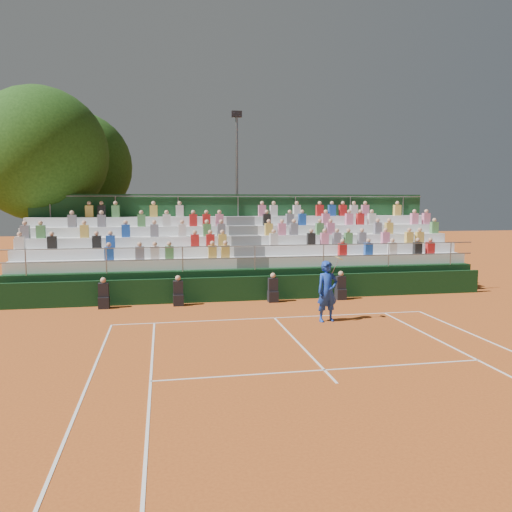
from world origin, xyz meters
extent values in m
plane|color=#BC561F|center=(0.00, 0.00, 0.00)|extent=(90.00, 90.00, 0.00)
cube|color=white|center=(0.00, 0.00, 0.01)|extent=(11.00, 0.06, 0.01)
cube|color=white|center=(0.00, -3.20, 0.01)|extent=(0.06, 6.40, 0.01)
cube|color=white|center=(0.00, -5.49, 0.01)|extent=(8.22, 0.06, 0.01)
cube|color=black|center=(0.00, 3.20, 0.50)|extent=(20.00, 0.15, 1.00)
cube|color=black|center=(-6.03, 2.75, 0.22)|extent=(0.40, 0.40, 0.44)
cube|color=black|center=(-6.03, 2.75, 0.70)|extent=(0.38, 0.25, 0.55)
sphere|color=tan|center=(-6.03, 2.75, 1.08)|extent=(0.22, 0.22, 0.22)
cube|color=black|center=(-3.23, 2.75, 0.22)|extent=(0.40, 0.40, 0.44)
cube|color=black|center=(-3.23, 2.75, 0.70)|extent=(0.38, 0.25, 0.55)
sphere|color=tan|center=(-3.23, 2.75, 1.08)|extent=(0.22, 0.22, 0.22)
cube|color=black|center=(0.56, 2.75, 0.22)|extent=(0.40, 0.40, 0.44)
cube|color=black|center=(0.56, 2.75, 0.70)|extent=(0.38, 0.25, 0.55)
sphere|color=tan|center=(0.56, 2.75, 1.08)|extent=(0.22, 0.22, 0.22)
cube|color=black|center=(3.43, 2.75, 0.22)|extent=(0.40, 0.40, 0.44)
cube|color=black|center=(3.43, 2.75, 0.70)|extent=(0.38, 0.25, 0.55)
sphere|color=tan|center=(3.43, 2.75, 1.08)|extent=(0.22, 0.22, 0.22)
cube|color=black|center=(0.00, 6.30, 0.60)|extent=(20.00, 5.20, 1.20)
cube|color=white|center=(-5.35, 4.62, 1.41)|extent=(9.30, 0.85, 0.42)
cube|color=white|center=(5.35, 4.62, 1.41)|extent=(9.30, 0.85, 0.42)
cube|color=slate|center=(0.00, 4.62, 1.41)|extent=(1.40, 0.85, 0.42)
cube|color=white|center=(-5.35, 5.47, 1.83)|extent=(9.30, 0.85, 0.42)
cube|color=white|center=(5.35, 5.47, 1.83)|extent=(9.30, 0.85, 0.42)
cube|color=slate|center=(0.00, 5.47, 1.83)|extent=(1.40, 0.85, 0.42)
cube|color=white|center=(-5.35, 6.33, 2.25)|extent=(9.30, 0.85, 0.42)
cube|color=white|center=(5.35, 6.33, 2.25)|extent=(9.30, 0.85, 0.42)
cube|color=slate|center=(0.00, 6.33, 2.25)|extent=(1.40, 0.85, 0.42)
cube|color=white|center=(-5.35, 7.17, 2.67)|extent=(9.30, 0.85, 0.42)
cube|color=white|center=(5.35, 7.17, 2.67)|extent=(9.30, 0.85, 0.42)
cube|color=slate|center=(0.00, 7.17, 2.67)|extent=(1.40, 0.85, 0.42)
cube|color=white|center=(-5.35, 8.03, 3.09)|extent=(9.30, 0.85, 0.42)
cube|color=white|center=(5.35, 8.03, 3.09)|extent=(9.30, 0.85, 0.42)
cube|color=slate|center=(0.00, 8.03, 3.09)|extent=(1.40, 0.85, 0.42)
cube|color=#1A4323|center=(0.00, 8.55, 2.20)|extent=(20.00, 0.12, 4.40)
cylinder|color=gray|center=(0.00, 3.75, 2.20)|extent=(20.00, 0.05, 0.05)
cylinder|color=gray|center=(0.00, 8.45, 4.30)|extent=(20.00, 0.05, 0.05)
cube|color=#1E4CB2|center=(-5.96, 4.47, 1.90)|extent=(0.36, 0.24, 0.56)
cube|color=slate|center=(-4.73, 4.47, 1.90)|extent=(0.36, 0.24, 0.56)
cube|color=silver|center=(-4.11, 4.47, 1.90)|extent=(0.36, 0.24, 0.56)
cube|color=#4C8C4C|center=(-3.52, 4.47, 1.90)|extent=(0.36, 0.24, 0.56)
cube|color=gold|center=(-1.71, 4.47, 1.90)|extent=(0.36, 0.24, 0.56)
cube|color=gold|center=(-1.15, 4.47, 1.90)|extent=(0.36, 0.24, 0.56)
cube|color=silver|center=(-9.59, 5.32, 2.32)|extent=(0.36, 0.24, 0.56)
cube|color=black|center=(-8.33, 5.32, 2.32)|extent=(0.36, 0.24, 0.56)
cube|color=black|center=(-6.54, 5.32, 2.32)|extent=(0.36, 0.24, 0.56)
cube|color=#1E4CB2|center=(-5.97, 5.32, 2.32)|extent=(0.36, 0.24, 0.56)
cube|color=red|center=(-2.39, 5.32, 2.32)|extent=(0.36, 0.24, 0.56)
cube|color=red|center=(-1.72, 5.32, 2.32)|extent=(0.36, 0.24, 0.56)
cube|color=gold|center=(-1.18, 5.32, 2.32)|extent=(0.36, 0.24, 0.56)
cube|color=slate|center=(-9.58, 6.17, 2.74)|extent=(0.36, 0.24, 0.56)
cube|color=#4C8C4C|center=(-8.95, 6.17, 2.74)|extent=(0.36, 0.24, 0.56)
cube|color=gold|center=(-7.15, 6.17, 2.74)|extent=(0.36, 0.24, 0.56)
cube|color=#1E4CB2|center=(-5.39, 6.17, 2.74)|extent=(0.36, 0.24, 0.56)
cube|color=slate|center=(-4.14, 6.17, 2.74)|extent=(0.36, 0.24, 0.56)
cube|color=silver|center=(-2.91, 6.17, 2.74)|extent=(0.36, 0.24, 0.56)
cube|color=#4C8C4C|center=(-1.78, 6.17, 2.74)|extent=(0.36, 0.24, 0.56)
cube|color=slate|center=(-1.13, 6.17, 2.74)|extent=(0.36, 0.24, 0.56)
cube|color=slate|center=(-7.79, 7.02, 3.16)|extent=(0.36, 0.24, 0.56)
cube|color=slate|center=(-6.50, 7.02, 3.16)|extent=(0.36, 0.24, 0.56)
cube|color=#4C8C4C|center=(-4.73, 7.02, 3.16)|extent=(0.36, 0.24, 0.56)
cube|color=silver|center=(-3.58, 7.02, 3.16)|extent=(0.36, 0.24, 0.56)
cube|color=red|center=(-2.35, 7.02, 3.16)|extent=(0.36, 0.24, 0.56)
cube|color=red|center=(-1.73, 7.02, 3.16)|extent=(0.36, 0.24, 0.56)
cube|color=pink|center=(-1.11, 7.02, 3.16)|extent=(0.36, 0.24, 0.56)
cube|color=gold|center=(-7.14, 7.88, 3.58)|extent=(0.36, 0.24, 0.56)
cube|color=black|center=(-6.59, 7.88, 3.58)|extent=(0.36, 0.24, 0.56)
cube|color=#4C8C4C|center=(-5.95, 7.88, 3.58)|extent=(0.36, 0.24, 0.56)
cube|color=gold|center=(-4.19, 7.88, 3.58)|extent=(0.36, 0.24, 0.56)
cube|color=silver|center=(-2.95, 7.88, 3.58)|extent=(0.36, 0.24, 0.56)
cube|color=red|center=(4.12, 4.47, 1.90)|extent=(0.36, 0.24, 0.56)
cube|color=#1E4CB2|center=(5.35, 4.47, 1.90)|extent=(0.36, 0.24, 0.56)
cube|color=silver|center=(6.52, 4.47, 1.90)|extent=(0.36, 0.24, 0.56)
cube|color=black|center=(7.76, 4.47, 1.90)|extent=(0.36, 0.24, 0.56)
cube|color=red|center=(8.40, 4.47, 1.90)|extent=(0.36, 0.24, 0.56)
cube|color=silver|center=(1.16, 5.32, 2.32)|extent=(0.36, 0.24, 0.56)
cube|color=black|center=(2.92, 5.32, 2.32)|extent=(0.36, 0.24, 0.56)
cube|color=pink|center=(3.56, 5.32, 2.32)|extent=(0.36, 0.24, 0.56)
cube|color=slate|center=(4.16, 5.32, 2.32)|extent=(0.36, 0.24, 0.56)
cube|color=#4C8C4C|center=(4.71, 5.32, 2.32)|extent=(0.36, 0.24, 0.56)
cube|color=slate|center=(5.39, 5.32, 2.32)|extent=(0.36, 0.24, 0.56)
cube|color=pink|center=(6.56, 5.32, 2.32)|extent=(0.36, 0.24, 0.56)
cube|color=gold|center=(7.77, 5.32, 2.32)|extent=(0.36, 0.24, 0.56)
cube|color=gold|center=(8.31, 5.32, 2.32)|extent=(0.36, 0.24, 0.56)
cube|color=gold|center=(1.11, 6.17, 2.74)|extent=(0.36, 0.24, 0.56)
cube|color=pink|center=(1.74, 6.17, 2.74)|extent=(0.36, 0.24, 0.56)
cube|color=slate|center=(2.32, 6.17, 2.74)|extent=(0.36, 0.24, 0.56)
cube|color=#4C8C4C|center=(3.59, 6.17, 2.74)|extent=(0.36, 0.24, 0.56)
cube|color=pink|center=(4.13, 6.17, 2.74)|extent=(0.36, 0.24, 0.56)
cube|color=slate|center=(6.54, 6.17, 2.74)|extent=(0.36, 0.24, 0.56)
cube|color=gold|center=(7.13, 6.17, 2.74)|extent=(0.36, 0.24, 0.56)
cube|color=#4C8C4C|center=(9.55, 6.17, 2.74)|extent=(0.36, 0.24, 0.56)
cube|color=black|center=(1.19, 7.02, 3.16)|extent=(0.36, 0.24, 0.56)
cube|color=slate|center=(2.34, 7.02, 3.16)|extent=(0.36, 0.24, 0.56)
cube|color=#1E4CB2|center=(2.96, 7.02, 3.16)|extent=(0.36, 0.24, 0.56)
cube|color=pink|center=(4.17, 7.02, 3.16)|extent=(0.36, 0.24, 0.56)
cube|color=pink|center=(5.39, 7.02, 3.16)|extent=(0.36, 0.24, 0.56)
cube|color=red|center=(5.98, 7.02, 3.16)|extent=(0.36, 0.24, 0.56)
cube|color=silver|center=(6.59, 7.02, 3.16)|extent=(0.36, 0.24, 0.56)
cube|color=pink|center=(8.92, 7.02, 3.16)|extent=(0.36, 0.24, 0.56)
cube|color=pink|center=(9.58, 7.02, 3.16)|extent=(0.36, 0.24, 0.56)
cube|color=pink|center=(1.13, 7.88, 3.58)|extent=(0.36, 0.24, 0.56)
cube|color=silver|center=(1.72, 7.88, 3.58)|extent=(0.36, 0.24, 0.56)
cube|color=silver|center=(2.92, 7.88, 3.58)|extent=(0.36, 0.24, 0.56)
cube|color=red|center=(4.13, 7.88, 3.58)|extent=(0.36, 0.24, 0.56)
cube|color=#1E4CB2|center=(4.78, 7.88, 3.58)|extent=(0.36, 0.24, 0.56)
cube|color=red|center=(5.37, 7.88, 3.58)|extent=(0.36, 0.24, 0.56)
cube|color=silver|center=(5.97, 7.88, 3.58)|extent=(0.36, 0.24, 0.56)
cube|color=pink|center=(6.59, 7.88, 3.58)|extent=(0.36, 0.24, 0.56)
cube|color=gold|center=(8.38, 7.88, 3.58)|extent=(0.36, 0.24, 0.56)
imported|color=#1638A8|center=(1.65, -0.78, 1.03)|extent=(0.83, 0.62, 2.06)
cylinder|color=gray|center=(1.90, -0.78, 1.85)|extent=(0.26, 0.03, 0.51)
cylinder|color=#E5D866|center=(2.05, -0.78, 2.15)|extent=(0.26, 0.28, 0.14)
cylinder|color=#392414|center=(-9.80, 10.53, 1.85)|extent=(0.50, 0.50, 3.70)
sphere|color=#193B10|center=(-9.80, 10.53, 6.40)|extent=(6.76, 6.76, 6.76)
cylinder|color=#392414|center=(-8.70, 14.75, 1.77)|extent=(0.50, 0.50, 3.55)
sphere|color=#193B10|center=(-8.70, 14.75, 6.10)|extent=(6.39, 6.39, 6.39)
cylinder|color=gray|center=(0.58, 12.71, 4.45)|extent=(0.16, 0.16, 8.91)
cube|color=black|center=(0.58, 12.71, 9.08)|extent=(0.60, 0.25, 0.35)
camera|label=1|loc=(-3.77, -16.64, 4.06)|focal=35.00mm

